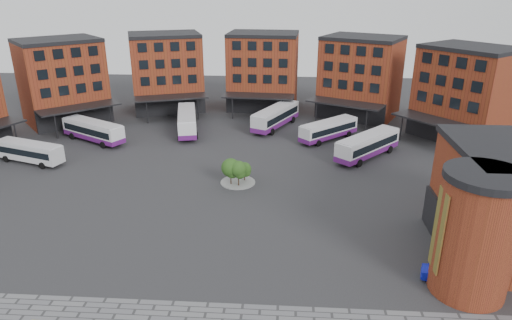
# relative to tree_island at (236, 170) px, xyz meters

# --- Properties ---
(ground) EXTENTS (160.00, 160.00, 0.00)m
(ground) POSITION_rel_tree_island_xyz_m (-1.90, -11.51, -1.92)
(ground) COLOR #28282B
(ground) RESTS_ON ground
(main_building) EXTENTS (94.14, 42.48, 14.60)m
(main_building) POSITION_rel_tree_island_xyz_m (-6.67, 26.74, 5.30)
(main_building) COLOR maroon
(main_building) RESTS_ON ground
(tree_island) EXTENTS (4.40, 4.40, 3.46)m
(tree_island) POSITION_rel_tree_island_xyz_m (0.00, 0.00, 0.00)
(tree_island) COLOR gray
(tree_island) RESTS_ON ground
(bus_a) EXTENTS (10.67, 5.54, 2.96)m
(bus_a) POSITION_rel_tree_island_xyz_m (-29.62, 5.39, -0.17)
(bus_a) COLOR silver
(bus_a) RESTS_ON ground
(bus_b) EXTENTS (11.54, 8.21, 3.31)m
(bus_b) POSITION_rel_tree_island_xyz_m (-24.24, 14.72, -0.13)
(bus_b) COLOR white
(bus_b) RESTS_ON ground
(bus_c) EXTENTS (5.47, 12.91, 3.55)m
(bus_c) POSITION_rel_tree_island_xyz_m (-10.48, 20.47, -0.00)
(bus_c) COLOR white
(bus_c) RESTS_ON ground
(bus_d) EXTENTS (8.09, 12.59, 3.55)m
(bus_d) POSITION_rel_tree_island_xyz_m (4.26, 23.96, -0.00)
(bus_d) COLOR silver
(bus_d) RESTS_ON ground
(bus_e) EXTENTS (9.80, 9.29, 3.09)m
(bus_e) POSITION_rel_tree_island_xyz_m (12.85, 18.05, -0.25)
(bus_e) COLOR silver
(bus_e) RESTS_ON ground
(bus_f) EXTENTS (10.33, 10.85, 3.44)m
(bus_f) POSITION_rel_tree_island_xyz_m (17.80, 10.60, -0.06)
(bus_f) COLOR silver
(bus_f) RESTS_ON ground
(blue_car) EXTENTS (4.49, 2.61, 1.40)m
(blue_car) POSITION_rel_tree_island_xyz_m (19.89, -18.66, -1.22)
(blue_car) COLOR #0D15AD
(blue_car) RESTS_ON ground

